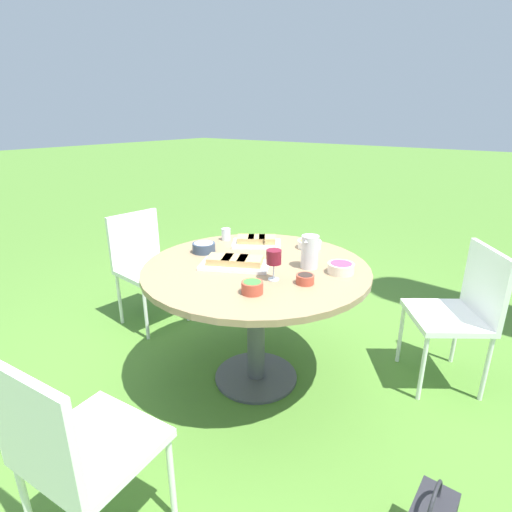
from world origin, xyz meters
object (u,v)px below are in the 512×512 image
wine_glass (274,258)px  chair_near_right (462,306)px  dining_table (256,283)px  chair_far_back (144,260)px  chair_near_left (72,445)px  water_pitcher (310,252)px

wine_glass → chair_near_right: bearing=136.9°
dining_table → chair_far_back: 1.20m
chair_near_left → chair_near_right: size_ratio=1.00×
chair_far_back → dining_table: bearing=85.4°
dining_table → wine_glass: (0.11, 0.20, 0.24)m
dining_table → chair_far_back: chair_far_back is taller
chair_near_right → chair_far_back: same height
dining_table → chair_far_back: (-0.10, -1.19, -0.14)m
chair_far_back → wine_glass: wine_glass is taller
dining_table → chair_near_left: 1.28m
chair_near_right → wine_glass: size_ratio=5.27×
chair_near_right → wine_glass: (0.85, -0.80, 0.38)m
dining_table → water_pitcher: (-0.16, 0.26, 0.21)m
water_pitcher → wine_glass: bearing=-12.3°
chair_near_left → chair_far_back: (-1.35, -1.34, 0.00)m
water_pitcher → chair_near_right: bearing=128.0°
wine_glass → chair_near_left: bearing=-2.9°
dining_table → wine_glass: bearing=61.0°
dining_table → wine_glass: wine_glass is taller
dining_table → wine_glass: size_ratio=7.88×
chair_near_right → water_pitcher: 1.00m
chair_far_back → chair_near_left: bearing=44.6°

